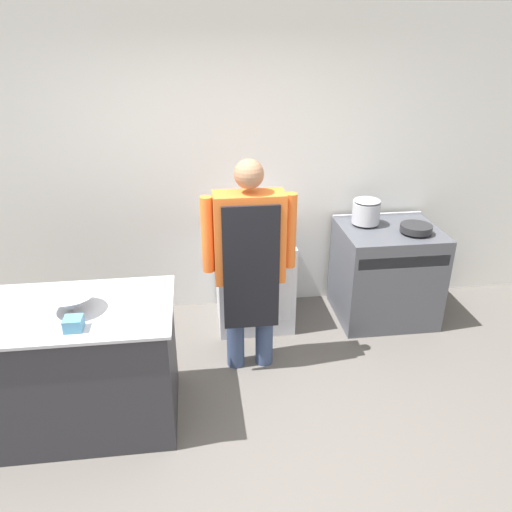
# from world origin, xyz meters

# --- Properties ---
(ground_plane) EXTENTS (14.00, 14.00, 0.00)m
(ground_plane) POSITION_xyz_m (0.00, 0.00, 0.00)
(ground_plane) COLOR #5B5651
(wall_back) EXTENTS (8.00, 0.05, 2.70)m
(wall_back) POSITION_xyz_m (0.00, 2.12, 1.35)
(wall_back) COLOR white
(wall_back) RESTS_ON ground_plane
(prep_counter) EXTENTS (1.32, 0.79, 0.89)m
(prep_counter) POSITION_xyz_m (-1.16, 0.60, 0.44)
(prep_counter) COLOR #2D2D33
(prep_counter) RESTS_ON ground_plane
(stove) EXTENTS (0.86, 0.73, 0.90)m
(stove) POSITION_xyz_m (1.38, 1.68, 0.44)
(stove) COLOR #4C4F56
(stove) RESTS_ON ground_plane
(fridge_unit) EXTENTS (0.66, 0.64, 0.82)m
(fridge_unit) POSITION_xyz_m (0.17, 1.75, 0.41)
(fridge_unit) COLOR silver
(fridge_unit) RESTS_ON ground_plane
(person_cook) EXTENTS (0.69, 0.24, 1.69)m
(person_cook) POSITION_xyz_m (0.06, 1.08, 0.97)
(person_cook) COLOR #38476B
(person_cook) RESTS_ON ground_plane
(mixing_bowl) EXTENTS (0.31, 0.31, 0.12)m
(mixing_bowl) POSITION_xyz_m (-1.12, 0.58, 0.95)
(mixing_bowl) COLOR #B2B5BC
(mixing_bowl) RESTS_ON prep_counter
(plastic_tub) EXTENTS (0.11, 0.11, 0.08)m
(plastic_tub) POSITION_xyz_m (-1.06, 0.35, 0.93)
(plastic_tub) COLOR teal
(plastic_tub) RESTS_ON prep_counter
(stock_pot) EXTENTS (0.25, 0.25, 0.23)m
(stock_pot) POSITION_xyz_m (1.19, 1.81, 1.01)
(stock_pot) COLOR #B2B5BC
(stock_pot) RESTS_ON stove
(saute_pan) EXTENTS (0.27, 0.27, 0.06)m
(saute_pan) POSITION_xyz_m (1.56, 1.56, 0.93)
(saute_pan) COLOR #262628
(saute_pan) RESTS_ON stove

